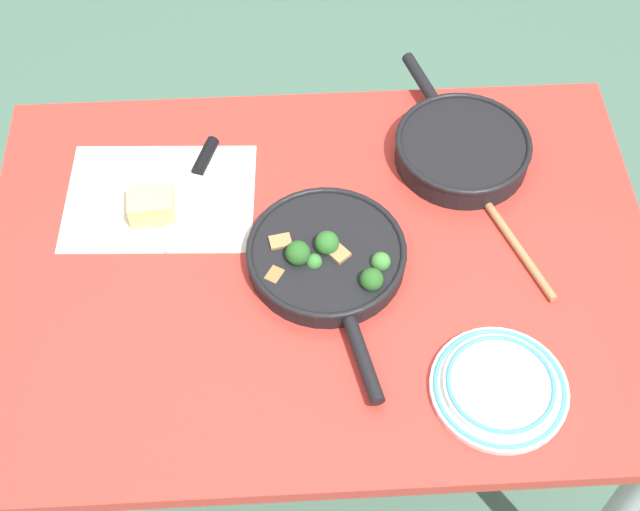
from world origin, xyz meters
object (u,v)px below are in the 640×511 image
(grater_knife, at_px, (196,177))
(dinner_plate_stack, at_px, (500,387))
(skillet_eggs, at_px, (462,148))
(wooden_spoon, at_px, (490,207))
(cheese_block, at_px, (152,205))
(skillet_broccoli, at_px, (327,257))

(grater_knife, xyz_separation_m, dinner_plate_stack, (-0.49, 0.47, 0.00))
(skillet_eggs, bearing_deg, wooden_spoon, 178.26)
(cheese_block, bearing_deg, skillet_broccoli, 157.31)
(skillet_broccoli, bearing_deg, dinner_plate_stack, 32.34)
(wooden_spoon, bearing_deg, grater_knife, 58.95)
(grater_knife, bearing_deg, cheese_block, -24.41)
(grater_knife, xyz_separation_m, cheese_block, (0.08, 0.08, 0.02))
(skillet_eggs, bearing_deg, dinner_plate_stack, 161.69)
(skillet_broccoli, distance_m, skillet_eggs, 0.36)
(wooden_spoon, xyz_separation_m, cheese_block, (0.61, -0.02, 0.02))
(cheese_block, bearing_deg, grater_knife, -134.25)
(wooden_spoon, bearing_deg, dinner_plate_stack, 152.36)
(skillet_eggs, distance_m, grater_knife, 0.50)
(wooden_spoon, bearing_deg, skillet_eggs, -5.10)
(skillet_eggs, xyz_separation_m, dinner_plate_stack, (0.01, 0.49, -0.01))
(skillet_eggs, height_order, wooden_spoon, skillet_eggs)
(wooden_spoon, xyz_separation_m, grater_knife, (0.54, -0.10, 0.00))
(skillet_broccoli, bearing_deg, skillet_eggs, 118.60)
(skillet_eggs, bearing_deg, skillet_broccoli, 114.11)
(skillet_broccoli, bearing_deg, wooden_spoon, 96.61)
(cheese_block, height_order, dinner_plate_stack, cheese_block)
(cheese_block, bearing_deg, skillet_eggs, -169.60)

